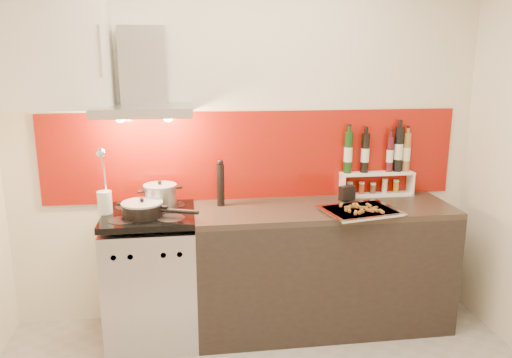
{
  "coord_description": "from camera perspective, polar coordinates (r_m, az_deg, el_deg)",
  "views": [
    {
      "loc": [
        -0.43,
        -2.13,
        1.9
      ],
      "look_at": [
        0.0,
        0.95,
        1.15
      ],
      "focal_mm": 35.0,
      "sensor_mm": 36.0,
      "label": 1
    }
  ],
  "objects": [
    {
      "name": "back_wall",
      "position": [
        3.61,
        -0.99,
        3.98
      ],
      "size": [
        3.4,
        0.02,
        2.6
      ],
      "primitive_type": "cube",
      "color": "silver",
      "rests_on": "ground"
    },
    {
      "name": "backsplash",
      "position": [
        3.62,
        -0.17,
        2.72
      ],
      "size": [
        3.0,
        0.02,
        0.64
      ],
      "primitive_type": "cube",
      "color": "maroon",
      "rests_on": "back_wall"
    },
    {
      "name": "range_stove",
      "position": [
        3.55,
        -11.8,
        -10.99
      ],
      "size": [
        0.6,
        0.6,
        0.91
      ],
      "color": "#B7B7BA",
      "rests_on": "ground"
    },
    {
      "name": "counter",
      "position": [
        3.66,
        7.55,
        -9.88
      ],
      "size": [
        1.8,
        0.6,
        0.9
      ],
      "color": "black",
      "rests_on": "ground"
    },
    {
      "name": "range_hood",
      "position": [
        3.39,
        -12.72,
        10.56
      ],
      "size": [
        0.62,
        0.5,
        0.61
      ],
      "color": "#B7B7BA",
      "rests_on": "back_wall"
    },
    {
      "name": "upper_cabinet",
      "position": [
        3.46,
        -22.3,
        13.4
      ],
      "size": [
        0.7,
        0.35,
        0.72
      ],
      "primitive_type": "cube",
      "color": "white",
      "rests_on": "back_wall"
    },
    {
      "name": "stock_pot",
      "position": [
        3.45,
        -10.88,
        -1.95
      ],
      "size": [
        0.23,
        0.23,
        0.19
      ],
      "color": "#B7B7BA",
      "rests_on": "range_stove"
    },
    {
      "name": "saute_pan",
      "position": [
        3.3,
        -12.74,
        -3.37
      ],
      "size": [
        0.5,
        0.28,
        0.12
      ],
      "color": "black",
      "rests_on": "range_stove"
    },
    {
      "name": "utensil_jar",
      "position": [
        3.4,
        -16.95,
        -1.79
      ],
      "size": [
        0.1,
        0.14,
        0.46
      ],
      "color": "silver",
      "rests_on": "range_stove"
    },
    {
      "name": "pepper_mill",
      "position": [
        3.47,
        -4.07,
        -0.51
      ],
      "size": [
        0.05,
        0.05,
        0.33
      ],
      "color": "black",
      "rests_on": "counter"
    },
    {
      "name": "step_shelf",
      "position": [
        3.83,
        13.82,
        1.44
      ],
      "size": [
        0.55,
        0.15,
        0.51
      ],
      "color": "white",
      "rests_on": "counter"
    },
    {
      "name": "caddy_box",
      "position": [
        3.66,
        10.37,
        -1.56
      ],
      "size": [
        0.13,
        0.09,
        0.1
      ],
      "primitive_type": "cube",
      "rotation": [
        0.0,
        0.0,
        0.41
      ],
      "color": "black",
      "rests_on": "counter"
    },
    {
      "name": "baking_tray",
      "position": [
        3.41,
        11.78,
        -3.54
      ],
      "size": [
        0.55,
        0.46,
        0.03
      ],
      "color": "silver",
      "rests_on": "counter"
    }
  ]
}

